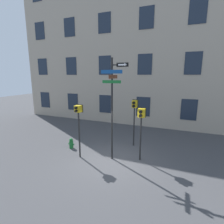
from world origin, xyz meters
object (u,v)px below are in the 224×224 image
Objects in this scene: pedestrian_signal_left at (78,117)px; pedestrian_signal_right at (141,120)px; pedestrian_signal_across at (134,110)px; fire_hydrant at (71,143)px; street_sign_pole at (113,101)px.

pedestrian_signal_left is 1.04× the size of pedestrian_signal_right.
fire_hydrant is (-3.25, -1.78, -1.88)m from pedestrian_signal_across.
street_sign_pole reaches higher than fire_hydrant.
street_sign_pole is 8.26× the size of fire_hydrant.
pedestrian_signal_right is 4.44m from fire_hydrant.
street_sign_pole is at bearing 15.61° from pedestrian_signal_left.
street_sign_pole is 2.30m from pedestrian_signal_across.
pedestrian_signal_across is (-0.80, 1.68, 0.07)m from pedestrian_signal_right.
fire_hydrant is at bearing 173.57° from street_sign_pole.
pedestrian_signal_right is 1.86m from pedestrian_signal_across.
street_sign_pole is at bearing -6.43° from fire_hydrant.
street_sign_pole is at bearing -103.14° from pedestrian_signal_across.
street_sign_pole is 1.87× the size of pedestrian_signal_right.
fire_hydrant is (-1.09, 0.78, -1.84)m from pedestrian_signal_left.
street_sign_pole is at bearing -162.18° from pedestrian_signal_right.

